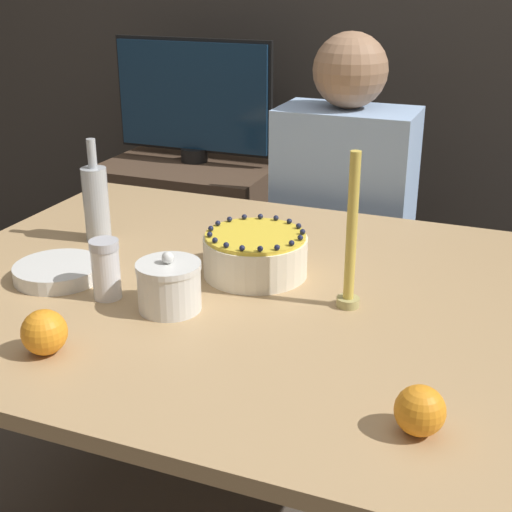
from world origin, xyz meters
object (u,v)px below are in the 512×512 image
object	(u,v)px
candle	(351,245)
person_man_blue_shirt	(341,256)
sugar_bowl	(169,286)
tv_monitor	(193,99)
cake	(256,254)
sugar_shaker	(106,269)
bottle	(96,202)

from	to	relation	value
candle	person_man_blue_shirt	size ratio (longest dim) A/B	0.26
sugar_bowl	tv_monitor	distance (m)	1.37
person_man_blue_shirt	tv_monitor	world-z (taller)	person_man_blue_shirt
person_man_blue_shirt	tv_monitor	xyz separation A→B (m)	(-0.67, 0.34, 0.39)
cake	sugar_bowl	xyz separation A→B (m)	(-0.09, -0.22, 0.00)
cake	sugar_shaker	size ratio (longest dim) A/B	1.83
bottle	cake	bearing A→B (deg)	-7.31
sugar_shaker	candle	world-z (taller)	candle
sugar_bowl	tv_monitor	xyz separation A→B (m)	(-0.56, 1.24, 0.13)
cake	bottle	world-z (taller)	bottle
sugar_bowl	person_man_blue_shirt	world-z (taller)	person_man_blue_shirt
person_man_blue_shirt	tv_monitor	size ratio (longest dim) A/B	1.95
cake	tv_monitor	distance (m)	1.22
sugar_shaker	bottle	bearing A→B (deg)	126.15
cake	sugar_shaker	world-z (taller)	sugar_shaker
candle	sugar_shaker	bearing A→B (deg)	-163.04
cake	candle	xyz separation A→B (m)	(0.23, -0.08, 0.08)
sugar_bowl	sugar_shaker	distance (m)	0.14
cake	tv_monitor	bearing A→B (deg)	122.60
bottle	person_man_blue_shirt	size ratio (longest dim) A/B	0.21
sugar_shaker	tv_monitor	bearing A→B (deg)	108.58
sugar_bowl	bottle	xyz separation A→B (m)	(-0.34, 0.28, 0.05)
sugar_bowl	bottle	distance (m)	0.44
sugar_bowl	bottle	size ratio (longest dim) A/B	0.51
sugar_shaker	bottle	world-z (taller)	bottle
sugar_bowl	person_man_blue_shirt	bearing A→B (deg)	83.16
sugar_shaker	tv_monitor	size ratio (longest dim) A/B	0.20
sugar_shaker	bottle	size ratio (longest dim) A/B	0.49
sugar_bowl	sugar_shaker	xyz separation A→B (m)	(-0.14, -0.00, 0.01)
cake	person_man_blue_shirt	size ratio (longest dim) A/B	0.19
bottle	candle	bearing A→B (deg)	-11.55
tv_monitor	cake	bearing A→B (deg)	-57.40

